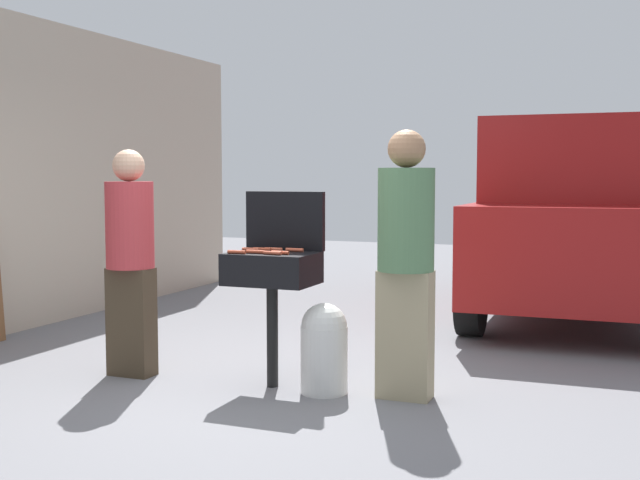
% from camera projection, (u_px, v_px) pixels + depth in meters
% --- Properties ---
extents(ground_plane, '(24.00, 24.00, 0.00)m').
position_uv_depth(ground_plane, '(261.00, 391.00, 5.48)').
color(ground_plane, slate).
extents(house_wall_side, '(0.24, 8.00, 3.00)m').
position_uv_depth(house_wall_side, '(3.00, 173.00, 7.47)').
color(house_wall_side, '#B2A893').
rests_on(house_wall_side, ground).
extents(bbq_grill, '(0.60, 0.44, 0.94)m').
position_uv_depth(bbq_grill, '(272.00, 273.00, 5.54)').
color(bbq_grill, black).
rests_on(bbq_grill, ground).
extents(grill_lid_open, '(0.60, 0.05, 0.42)m').
position_uv_depth(grill_lid_open, '(285.00, 221.00, 5.71)').
color(grill_lid_open, black).
rests_on(grill_lid_open, bbq_grill).
extents(hot_dog_0, '(0.13, 0.04, 0.03)m').
position_uv_depth(hot_dog_0, '(280.00, 253.00, 5.40)').
color(hot_dog_0, '#AD4228').
rests_on(hot_dog_0, bbq_grill).
extents(hot_dog_1, '(0.13, 0.03, 0.03)m').
position_uv_depth(hot_dog_1, '(295.00, 250.00, 5.60)').
color(hot_dog_1, '#B74C33').
rests_on(hot_dog_1, bbq_grill).
extents(hot_dog_2, '(0.13, 0.04, 0.03)m').
position_uv_depth(hot_dog_2, '(273.00, 253.00, 5.37)').
color(hot_dog_2, '#B74C33').
rests_on(hot_dog_2, bbq_grill).
extents(hot_dog_3, '(0.13, 0.03, 0.03)m').
position_uv_depth(hot_dog_3, '(237.00, 252.00, 5.44)').
color(hot_dog_3, '#AD4228').
rests_on(hot_dog_3, bbq_grill).
extents(hot_dog_4, '(0.13, 0.04, 0.03)m').
position_uv_depth(hot_dog_4, '(262.00, 249.00, 5.64)').
color(hot_dog_4, '#AD4228').
rests_on(hot_dog_4, bbq_grill).
extents(hot_dog_5, '(0.13, 0.04, 0.03)m').
position_uv_depth(hot_dog_5, '(274.00, 249.00, 5.64)').
color(hot_dog_5, '#B74C33').
rests_on(hot_dog_5, bbq_grill).
extents(hot_dog_6, '(0.13, 0.03, 0.03)m').
position_uv_depth(hot_dog_6, '(256.00, 252.00, 5.45)').
color(hot_dog_6, '#AD4228').
rests_on(hot_dog_6, bbq_grill).
extents(hot_dog_7, '(0.13, 0.03, 0.03)m').
position_uv_depth(hot_dog_7, '(251.00, 249.00, 5.63)').
color(hot_dog_7, '#B74C33').
rests_on(hot_dog_7, bbq_grill).
extents(propane_tank, '(0.32, 0.32, 0.62)m').
position_uv_depth(propane_tank, '(324.00, 346.00, 5.41)').
color(propane_tank, silver).
rests_on(propane_tank, ground).
extents(person_left, '(0.35, 0.35, 1.67)m').
position_uv_depth(person_left, '(130.00, 254.00, 5.85)').
color(person_left, '#3F3323').
rests_on(person_left, ground).
extents(person_right, '(0.37, 0.37, 1.78)m').
position_uv_depth(person_right, '(406.00, 254.00, 5.24)').
color(person_right, gray).
rests_on(person_right, ground).
extents(parked_minivan, '(2.10, 4.44, 2.02)m').
position_uv_depth(parked_minivan, '(584.00, 219.00, 8.37)').
color(parked_minivan, maroon).
rests_on(parked_minivan, ground).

